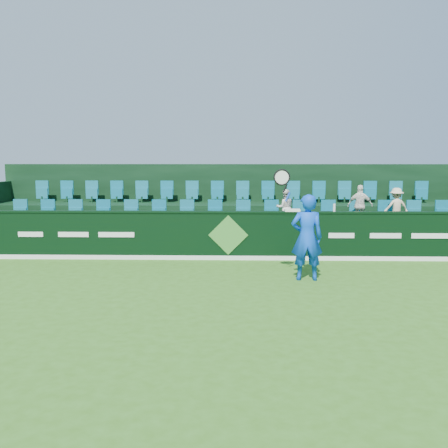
{
  "coord_description": "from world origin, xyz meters",
  "views": [
    {
      "loc": [
        0.23,
        -9.67,
        2.78
      ],
      "look_at": [
        -0.09,
        2.8,
        1.15
      ],
      "focal_mm": 40.0,
      "sensor_mm": 36.0,
      "label": 1
    }
  ],
  "objects_px": {
    "spectator_middle": "(360,206)",
    "towel": "(292,210)",
    "spectator_right": "(396,207)",
    "tennis_player": "(307,237)",
    "spectator_left": "(285,208)",
    "drinks_bottle": "(334,208)"
  },
  "relations": [
    {
      "from": "spectator_left",
      "to": "spectator_right",
      "type": "relative_size",
      "value": 0.96
    },
    {
      "from": "spectator_middle",
      "to": "spectator_right",
      "type": "height_order",
      "value": "spectator_middle"
    },
    {
      "from": "drinks_bottle",
      "to": "spectator_left",
      "type": "bearing_deg",
      "value": 137.99
    },
    {
      "from": "spectator_right",
      "to": "tennis_player",
      "type": "bearing_deg",
      "value": 43.19
    },
    {
      "from": "tennis_player",
      "to": "spectator_middle",
      "type": "distance_m",
      "value": 4.04
    },
    {
      "from": "spectator_left",
      "to": "towel",
      "type": "relative_size",
      "value": 2.62
    },
    {
      "from": "spectator_left",
      "to": "tennis_player",
      "type": "bearing_deg",
      "value": 85.24
    },
    {
      "from": "tennis_player",
      "to": "spectator_right",
      "type": "height_order",
      "value": "tennis_player"
    },
    {
      "from": "spectator_left",
      "to": "towel",
      "type": "bearing_deg",
      "value": 87.39
    },
    {
      "from": "towel",
      "to": "drinks_bottle",
      "type": "xyz_separation_m",
      "value": [
        1.14,
        0.0,
        0.08
      ]
    },
    {
      "from": "spectator_middle",
      "to": "spectator_right",
      "type": "distance_m",
      "value": 1.06
    },
    {
      "from": "tennis_player",
      "to": "spectator_middle",
      "type": "bearing_deg",
      "value": 59.34
    },
    {
      "from": "spectator_right",
      "to": "drinks_bottle",
      "type": "relative_size",
      "value": 5.26
    },
    {
      "from": "tennis_player",
      "to": "drinks_bottle",
      "type": "bearing_deg",
      "value": 65.42
    },
    {
      "from": "tennis_player",
      "to": "spectator_middle",
      "type": "height_order",
      "value": "tennis_player"
    },
    {
      "from": "tennis_player",
      "to": "spectator_left",
      "type": "relative_size",
      "value": 2.41
    },
    {
      "from": "tennis_player",
      "to": "spectator_right",
      "type": "relative_size",
      "value": 2.31
    },
    {
      "from": "spectator_right",
      "to": "towel",
      "type": "height_order",
      "value": "spectator_right"
    },
    {
      "from": "spectator_middle",
      "to": "towel",
      "type": "height_order",
      "value": "spectator_middle"
    },
    {
      "from": "spectator_middle",
      "to": "spectator_left",
      "type": "bearing_deg",
      "value": 12.04
    },
    {
      "from": "spectator_left",
      "to": "spectator_middle",
      "type": "bearing_deg",
      "value": 172.34
    },
    {
      "from": "towel",
      "to": "drinks_bottle",
      "type": "relative_size",
      "value": 1.92
    }
  ]
}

